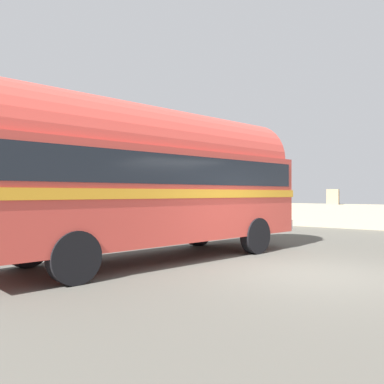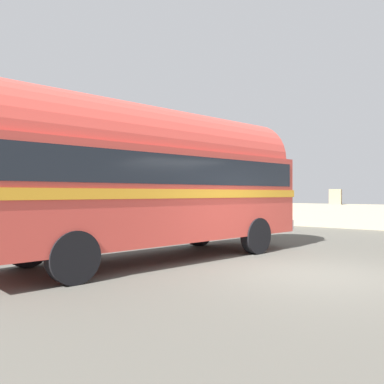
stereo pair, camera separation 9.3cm
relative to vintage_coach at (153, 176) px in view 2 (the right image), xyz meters
name	(u,v)px [view 2 (the right image)]	position (x,y,z in m)	size (l,w,h in m)	color
ground	(307,274)	(3.60, 0.65, -2.04)	(32.00, 26.00, 0.02)	#504E47
vintage_coach	(153,176)	(0.00, 0.00, 0.00)	(3.87, 8.87, 3.70)	black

